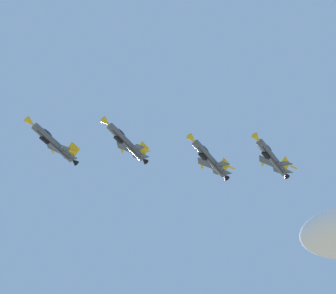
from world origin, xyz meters
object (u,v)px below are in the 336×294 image
at_px(fighter_jet_left_outer, 272,157).
at_px(fighter_jet_lead, 53,142).
at_px(fighter_jet_right_wing, 209,158).
at_px(fighter_jet_left_wing, 126,142).

bearing_deg(fighter_jet_left_outer, fighter_jet_lead, 43.06).
bearing_deg(fighter_jet_right_wing, fighter_jet_left_outer, -138.60).
xyz_separation_m(fighter_jet_right_wing, fighter_jet_left_outer, (14.12, 4.70, 2.08)).
distance_m(fighter_jet_left_wing, fighter_jet_right_wing, 19.59).
xyz_separation_m(fighter_jet_lead, fighter_jet_left_wing, (14.94, 5.99, 3.28)).
distance_m(fighter_jet_left_wing, fighter_jet_left_outer, 34.24).
relative_size(fighter_jet_right_wing, fighter_jet_left_outer, 1.00).
relative_size(fighter_jet_lead, fighter_jet_right_wing, 1.00).
bearing_deg(fighter_jet_left_wing, fighter_jet_right_wing, -137.15).
bearing_deg(fighter_jet_left_wing, fighter_jet_left_outer, -137.78).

